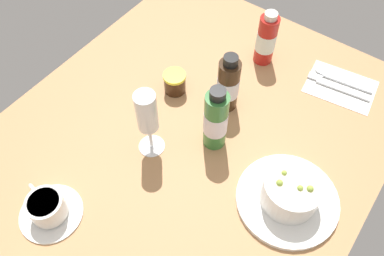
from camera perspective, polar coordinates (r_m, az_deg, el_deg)
The scene contains 9 objects.
ground_plane at distance 93.74cm, azimuth -1.74°, elevation -3.24°, with size 110.00×84.00×3.00cm, color #B27F51.
porridge_bowl at distance 85.14cm, azimuth 13.93°, elevation -9.15°, with size 21.81×21.81×8.78cm.
cutlery_setting at distance 110.43cm, azimuth 20.45°, elevation 5.80°, with size 14.89×18.69×0.90cm.
coffee_cup at distance 87.42cm, azimuth -20.07°, elevation -10.81°, with size 13.23×13.23×6.04cm.
wine_glass at distance 83.07cm, azimuth -6.50°, elevation 1.87°, with size 6.11×6.11×18.38cm.
jam_jar at distance 100.79cm, azimuth -2.50°, elevation 6.59°, with size 5.75×5.75×5.67cm.
sauce_bottle_red at distance 107.07cm, azimuth 10.64°, elevation 12.42°, with size 5.18×5.18×15.65cm.
sauce_bottle_green at distance 86.65cm, azimuth 3.43°, elevation 1.15°, with size 5.39×5.39×18.23cm.
sauce_bottle_brown at distance 94.47cm, azimuth 5.22°, elevation 6.25°, with size 5.34×5.34×16.52cm.
Camera 1 is at (-38.26, -31.33, 78.14)cm, focal length 37.01 mm.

